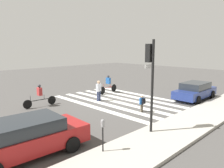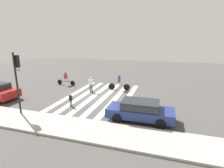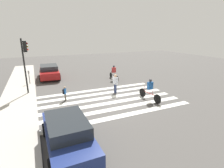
{
  "view_description": "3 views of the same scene",
  "coord_description": "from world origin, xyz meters",
  "px_view_note": "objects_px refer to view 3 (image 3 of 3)",
  "views": [
    {
      "loc": [
        12.19,
        11.32,
        4.13
      ],
      "look_at": [
        1.15,
        0.16,
        1.47
      ],
      "focal_mm": 35.0,
      "sensor_mm": 36.0,
      "label": 1
    },
    {
      "loc": [
        -5.86,
        14.8,
        5.31
      ],
      "look_at": [
        -1.17,
        -0.37,
        1.24
      ],
      "focal_mm": 28.0,
      "sensor_mm": 36.0,
      "label": 2
    },
    {
      "loc": [
        -11.29,
        4.85,
        4.82
      ],
      "look_at": [
        -0.0,
        -0.22,
        1.23
      ],
      "focal_mm": 28.0,
      "sensor_mm": 36.0,
      "label": 3
    }
  ],
  "objects_px": {
    "pedestrian_adult_yellow_jacket": "(115,83)",
    "cyclist_near_curb": "(114,72)",
    "traffic_light": "(25,56)",
    "parking_meter": "(29,74)",
    "car_parked_far_curb": "(67,133)",
    "cyclist_mid_street": "(150,89)",
    "pedestrian_adult_blue_shirt": "(65,92)",
    "car_parked_dark_suv": "(49,71)"
  },
  "relations": [
    {
      "from": "parking_meter",
      "to": "pedestrian_adult_blue_shirt",
      "type": "bearing_deg",
      "value": -156.71
    },
    {
      "from": "pedestrian_adult_yellow_jacket",
      "to": "car_parked_far_curb",
      "type": "xyz_separation_m",
      "value": [
        -5.78,
        5.01,
        -0.19
      ]
    },
    {
      "from": "parking_meter",
      "to": "car_parked_far_curb",
      "type": "height_order",
      "value": "parking_meter"
    },
    {
      "from": "pedestrian_adult_blue_shirt",
      "to": "cyclist_mid_street",
      "type": "xyz_separation_m",
      "value": [
        -2.52,
        -5.78,
        0.23
      ]
    },
    {
      "from": "parking_meter",
      "to": "cyclist_mid_street",
      "type": "height_order",
      "value": "cyclist_mid_street"
    },
    {
      "from": "cyclist_mid_street",
      "to": "traffic_light",
      "type": "bearing_deg",
      "value": 51.75
    },
    {
      "from": "pedestrian_adult_yellow_jacket",
      "to": "traffic_light",
      "type": "bearing_deg",
      "value": 55.95
    },
    {
      "from": "traffic_light",
      "to": "parking_meter",
      "type": "height_order",
      "value": "traffic_light"
    },
    {
      "from": "traffic_light",
      "to": "parking_meter",
      "type": "relative_size",
      "value": 3.12
    },
    {
      "from": "car_parked_dark_suv",
      "to": "cyclist_near_curb",
      "type": "bearing_deg",
      "value": -117.66
    },
    {
      "from": "pedestrian_adult_blue_shirt",
      "to": "car_parked_far_curb",
      "type": "distance_m",
      "value": 5.8
    },
    {
      "from": "traffic_light",
      "to": "pedestrian_adult_blue_shirt",
      "type": "height_order",
      "value": "traffic_light"
    },
    {
      "from": "traffic_light",
      "to": "pedestrian_adult_blue_shirt",
      "type": "distance_m",
      "value": 4.34
    },
    {
      "from": "parking_meter",
      "to": "cyclist_near_curb",
      "type": "height_order",
      "value": "cyclist_near_curb"
    },
    {
      "from": "pedestrian_adult_blue_shirt",
      "to": "car_parked_dark_suv",
      "type": "xyz_separation_m",
      "value": [
        7.71,
        0.39,
        0.11
      ]
    },
    {
      "from": "pedestrian_adult_yellow_jacket",
      "to": "parking_meter",
      "type": "bearing_deg",
      "value": 37.01
    },
    {
      "from": "cyclist_near_curb",
      "to": "car_parked_far_curb",
      "type": "xyz_separation_m",
      "value": [
        -9.77,
        6.71,
        -0.15
      ]
    },
    {
      "from": "pedestrian_adult_blue_shirt",
      "to": "car_parked_dark_suv",
      "type": "height_order",
      "value": "car_parked_dark_suv"
    },
    {
      "from": "cyclist_near_curb",
      "to": "car_parked_dark_suv",
      "type": "distance_m",
      "value": 7.25
    },
    {
      "from": "cyclist_near_curb",
      "to": "cyclist_mid_street",
      "type": "xyz_separation_m",
      "value": [
        -6.56,
        0.09,
        0.01
      ]
    },
    {
      "from": "parking_meter",
      "to": "pedestrian_adult_blue_shirt",
      "type": "height_order",
      "value": "parking_meter"
    },
    {
      "from": "traffic_light",
      "to": "cyclist_mid_street",
      "type": "relative_size",
      "value": 1.93
    },
    {
      "from": "traffic_light",
      "to": "cyclist_mid_street",
      "type": "height_order",
      "value": "traffic_light"
    },
    {
      "from": "traffic_light",
      "to": "parking_meter",
      "type": "distance_m",
      "value": 3.65
    },
    {
      "from": "car_parked_far_curb",
      "to": "pedestrian_adult_blue_shirt",
      "type": "bearing_deg",
      "value": -8.95
    },
    {
      "from": "traffic_light",
      "to": "cyclist_near_curb",
      "type": "xyz_separation_m",
      "value": [
        1.43,
        -8.27,
        -2.28
      ]
    },
    {
      "from": "pedestrian_adult_blue_shirt",
      "to": "cyclist_near_curb",
      "type": "relative_size",
      "value": 0.46
    },
    {
      "from": "pedestrian_adult_blue_shirt",
      "to": "parking_meter",
      "type": "bearing_deg",
      "value": -136.81
    },
    {
      "from": "pedestrian_adult_yellow_jacket",
      "to": "car_parked_dark_suv",
      "type": "bearing_deg",
      "value": 17.9
    },
    {
      "from": "pedestrian_adult_blue_shirt",
      "to": "traffic_light",
      "type": "bearing_deg",
      "value": -117.38
    },
    {
      "from": "traffic_light",
      "to": "car_parked_dark_suv",
      "type": "bearing_deg",
      "value": -21.59
    },
    {
      "from": "cyclist_near_curb",
      "to": "cyclist_mid_street",
      "type": "distance_m",
      "value": 6.56
    },
    {
      "from": "parking_meter",
      "to": "cyclist_mid_street",
      "type": "relative_size",
      "value": 0.62
    },
    {
      "from": "traffic_light",
      "to": "car_parked_far_curb",
      "type": "distance_m",
      "value": 8.82
    },
    {
      "from": "car_parked_far_curb",
      "to": "car_parked_dark_suv",
      "type": "xyz_separation_m",
      "value": [
        13.44,
        -0.46,
        0.04
      ]
    },
    {
      "from": "traffic_light",
      "to": "pedestrian_adult_yellow_jacket",
      "type": "relative_size",
      "value": 2.81
    },
    {
      "from": "traffic_light",
      "to": "pedestrian_adult_blue_shirt",
      "type": "bearing_deg",
      "value": -137.28
    },
    {
      "from": "car_parked_dark_suv",
      "to": "traffic_light",
      "type": "bearing_deg",
      "value": 161.2
    },
    {
      "from": "traffic_light",
      "to": "cyclist_near_curb",
      "type": "distance_m",
      "value": 8.69
    },
    {
      "from": "pedestrian_adult_yellow_jacket",
      "to": "cyclist_near_curb",
      "type": "bearing_deg",
      "value": -35.96
    },
    {
      "from": "traffic_light",
      "to": "pedestrian_adult_yellow_jacket",
      "type": "height_order",
      "value": "traffic_light"
    },
    {
      "from": "parking_meter",
      "to": "cyclist_mid_street",
      "type": "bearing_deg",
      "value": -134.78
    }
  ]
}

